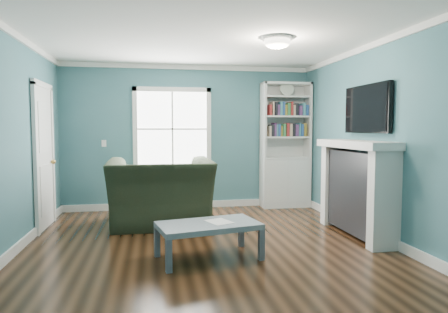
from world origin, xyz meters
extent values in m
plane|color=black|center=(0.00, 0.00, 0.00)|extent=(5.00, 5.00, 0.00)
plane|color=#376771|center=(0.00, 2.50, 1.30)|extent=(4.50, 0.00, 4.50)
plane|color=#376771|center=(0.00, -2.50, 1.30)|extent=(4.50, 0.00, 4.50)
plane|color=#376771|center=(-2.25, 0.00, 1.30)|extent=(0.00, 5.00, 5.00)
plane|color=#376771|center=(2.25, 0.00, 1.30)|extent=(0.00, 5.00, 5.00)
plane|color=white|center=(0.00, 0.00, 2.60)|extent=(5.00, 5.00, 0.00)
cube|color=white|center=(0.00, 2.48, 0.06)|extent=(4.50, 0.03, 0.12)
cube|color=white|center=(-2.23, 0.00, 0.06)|extent=(0.03, 5.00, 0.12)
cube|color=white|center=(2.23, 0.00, 0.06)|extent=(0.03, 5.00, 0.12)
cube|color=white|center=(0.00, 2.48, 2.56)|extent=(4.50, 0.04, 0.08)
cube|color=white|center=(-2.23, 0.00, 2.56)|extent=(0.04, 5.00, 0.08)
cube|color=white|center=(2.23, 0.00, 2.56)|extent=(0.04, 5.00, 0.08)
cube|color=white|center=(-0.30, 2.50, 1.45)|extent=(1.24, 0.01, 1.34)
cube|color=white|center=(-0.96, 2.48, 1.45)|extent=(0.08, 0.06, 1.50)
cube|color=white|center=(0.36, 2.48, 1.45)|extent=(0.08, 0.06, 1.50)
cube|color=white|center=(-0.30, 2.48, 0.74)|extent=(1.40, 0.06, 0.08)
cube|color=white|center=(-0.30, 2.48, 2.16)|extent=(1.40, 0.06, 0.08)
cube|color=white|center=(-0.30, 2.48, 1.45)|extent=(1.24, 0.03, 0.03)
cube|color=white|center=(-0.30, 2.48, 1.45)|extent=(0.03, 0.03, 1.34)
cube|color=silver|center=(1.77, 2.30, 0.45)|extent=(0.90, 0.35, 0.90)
cube|color=silver|center=(1.34, 2.30, 1.60)|extent=(0.04, 0.35, 1.40)
cube|color=silver|center=(2.20, 2.30, 1.60)|extent=(0.04, 0.35, 1.40)
cube|color=silver|center=(1.77, 2.46, 1.60)|extent=(0.90, 0.02, 1.40)
cube|color=silver|center=(1.77, 2.30, 2.28)|extent=(0.90, 0.35, 0.04)
cube|color=silver|center=(1.77, 2.30, 0.92)|extent=(0.84, 0.33, 0.03)
cube|color=silver|center=(1.77, 2.30, 1.30)|extent=(0.84, 0.33, 0.03)
cube|color=silver|center=(1.77, 2.30, 1.68)|extent=(0.84, 0.33, 0.03)
cube|color=silver|center=(1.77, 2.30, 2.04)|extent=(0.84, 0.33, 0.03)
cube|color=tan|center=(1.77, 2.28, 1.43)|extent=(0.70, 0.25, 0.22)
cube|color=black|center=(1.77, 2.28, 1.81)|extent=(0.70, 0.25, 0.22)
cylinder|color=beige|center=(1.77, 2.25, 2.19)|extent=(0.26, 0.06, 0.26)
cube|color=black|center=(2.09, 0.20, 0.60)|extent=(0.30, 1.20, 1.10)
cube|color=black|center=(2.07, 0.20, 0.40)|extent=(0.22, 0.65, 0.70)
cube|color=silver|center=(2.07, -0.47, 0.60)|extent=(0.36, 0.16, 1.20)
cube|color=silver|center=(2.07, 0.87, 0.60)|extent=(0.36, 0.16, 1.20)
cube|color=silver|center=(2.05, 0.20, 1.25)|extent=(0.44, 1.58, 0.10)
cube|color=black|center=(2.20, 0.20, 1.72)|extent=(0.06, 1.10, 0.65)
cube|color=silver|center=(-2.23, 1.40, 1.02)|extent=(0.04, 0.80, 2.05)
cube|color=white|center=(-2.22, 0.95, 1.02)|extent=(0.05, 0.08, 2.13)
cube|color=white|center=(-2.22, 1.85, 1.02)|extent=(0.05, 0.08, 2.13)
cube|color=white|center=(-2.22, 1.40, 2.09)|extent=(0.05, 0.98, 0.08)
sphere|color=#BF8C3F|center=(-2.17, 1.70, 0.95)|extent=(0.07, 0.07, 0.07)
ellipsoid|color=white|center=(0.90, 0.10, 2.54)|extent=(0.34, 0.34, 0.15)
cylinder|color=white|center=(0.90, 0.10, 2.58)|extent=(0.38, 0.38, 0.03)
cube|color=white|center=(-1.50, 2.48, 1.20)|extent=(0.08, 0.01, 0.12)
imported|color=black|center=(-0.54, 1.27, 0.67)|extent=(1.55, 1.02, 1.34)
cube|color=#4C525C|center=(-0.51, -0.78, 0.17)|extent=(0.07, 0.07, 0.34)
cube|color=#4C525C|center=(0.53, -0.57, 0.17)|extent=(0.07, 0.07, 0.34)
cube|color=#4C525C|center=(-0.62, -0.25, 0.17)|extent=(0.07, 0.07, 0.34)
cube|color=#4C525C|center=(0.41, -0.03, 0.17)|extent=(0.07, 0.07, 0.34)
cube|color=#515C68|center=(-0.05, -0.41, 0.37)|extent=(1.21, 0.82, 0.06)
cube|color=white|center=(0.08, -0.38, 0.41)|extent=(0.33, 0.36, 0.00)
camera|label=1|loc=(-0.65, -4.78, 1.47)|focal=32.00mm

